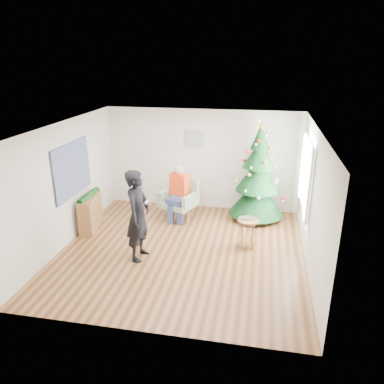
% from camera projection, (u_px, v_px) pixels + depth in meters
% --- Properties ---
extents(floor, '(5.00, 5.00, 0.00)m').
position_uv_depth(floor, '(182.00, 251.00, 7.84)').
color(floor, brown).
rests_on(floor, ground).
extents(ceiling, '(5.00, 5.00, 0.00)m').
position_uv_depth(ceiling, '(181.00, 127.00, 6.94)').
color(ceiling, white).
rests_on(ceiling, wall_back).
extents(wall_back, '(5.00, 0.00, 5.00)m').
position_uv_depth(wall_back, '(202.00, 160.00, 9.70)').
color(wall_back, silver).
rests_on(wall_back, floor).
extents(wall_front, '(5.00, 0.00, 5.00)m').
position_uv_depth(wall_front, '(142.00, 255.00, 5.09)').
color(wall_front, silver).
rests_on(wall_front, floor).
extents(wall_left, '(0.00, 5.00, 5.00)m').
position_uv_depth(wall_left, '(65.00, 185.00, 7.83)').
color(wall_left, silver).
rests_on(wall_left, floor).
extents(wall_right, '(0.00, 5.00, 5.00)m').
position_uv_depth(wall_right, '(313.00, 201.00, 6.95)').
color(wall_right, silver).
rests_on(wall_right, floor).
extents(window_panel, '(0.04, 1.30, 1.40)m').
position_uv_depth(window_panel, '(307.00, 175.00, 7.81)').
color(window_panel, white).
rests_on(window_panel, wall_right).
extents(curtains, '(0.05, 1.75, 1.50)m').
position_uv_depth(curtains, '(305.00, 175.00, 7.81)').
color(curtains, white).
rests_on(curtains, wall_right).
extents(christmas_tree, '(1.34, 1.34, 2.42)m').
position_uv_depth(christmas_tree, '(258.00, 176.00, 9.05)').
color(christmas_tree, '#3F2816').
rests_on(christmas_tree, floor).
extents(stool, '(0.43, 0.43, 0.65)m').
position_uv_depth(stool, '(247.00, 233.00, 7.85)').
color(stool, brown).
rests_on(stool, floor).
extents(laptop, '(0.38, 0.27, 0.03)m').
position_uv_depth(laptop, '(248.00, 219.00, 7.74)').
color(laptop, silver).
rests_on(laptop, stool).
extents(armchair, '(0.99, 0.97, 1.03)m').
position_uv_depth(armchair, '(180.00, 203.00, 9.29)').
color(armchair, gray).
rests_on(armchair, floor).
extents(seated_person, '(0.57, 0.73, 1.35)m').
position_uv_depth(seated_person, '(178.00, 192.00, 9.14)').
color(seated_person, navy).
rests_on(seated_person, armchair).
extents(standing_man, '(0.50, 0.71, 1.84)m').
position_uv_depth(standing_man, '(138.00, 215.00, 7.28)').
color(standing_man, black).
rests_on(standing_man, floor).
extents(game_controller, '(0.05, 0.13, 0.04)m').
position_uv_depth(game_controller, '(147.00, 202.00, 7.11)').
color(game_controller, white).
rests_on(game_controller, standing_man).
extents(console, '(0.47, 1.04, 0.80)m').
position_uv_depth(console, '(90.00, 213.00, 8.72)').
color(console, brown).
rests_on(console, floor).
extents(garland, '(0.14, 0.90, 0.14)m').
position_uv_depth(garland, '(89.00, 196.00, 8.58)').
color(garland, black).
rests_on(garland, console).
extents(tapestry, '(0.03, 1.50, 1.15)m').
position_uv_depth(tapestry, '(72.00, 169.00, 8.02)').
color(tapestry, black).
rests_on(tapestry, wall_left).
extents(framed_picture, '(0.52, 0.05, 0.42)m').
position_uv_depth(framed_picture, '(194.00, 139.00, 9.51)').
color(framed_picture, tan).
rests_on(framed_picture, wall_back).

